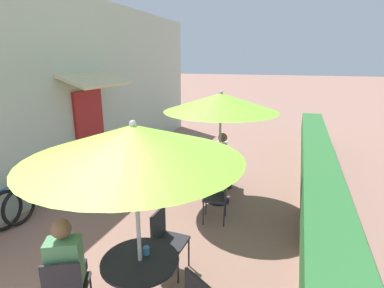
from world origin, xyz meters
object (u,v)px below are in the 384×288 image
patio_umbrella_near (134,142)px  cafe_chair_mid_right (219,194)px  cafe_chair_near_right (66,287)px  patio_umbrella_mid (221,102)px  seated_patron_near_right (67,266)px  cafe_chair_mid_left (219,165)px  patio_table_near (141,273)px  cafe_chair_near_left (166,236)px  patio_table_mid (219,177)px  coffee_cup_near (146,251)px  seated_patron_mid_left (224,158)px  bicycle_second (44,193)px

patio_umbrella_near → cafe_chair_mid_right: size_ratio=2.57×
cafe_chair_near_right → patio_umbrella_mid: size_ratio=0.39×
cafe_chair_near_right → seated_patron_near_right: seated_patron_near_right is taller
seated_patron_near_right → cafe_chair_mid_left: (0.59, 4.06, -0.17)m
patio_table_near → cafe_chair_near_left: 0.77m
cafe_chair_near_right → patio_table_mid: bearing=50.0°
cafe_chair_mid_right → cafe_chair_mid_left: bearing=5.7°
patio_umbrella_near → coffee_cup_near: (0.02, 0.11, -1.27)m
patio_umbrella_near → cafe_chair_near_right: bearing=-146.3°
patio_umbrella_near → cafe_chair_near_left: patio_umbrella_near is taller
patio_table_near → patio_umbrella_mid: 3.35m
patio_umbrella_near → seated_patron_near_right: (-0.69, -0.33, -1.33)m
patio_umbrella_mid → seated_patron_near_right: bearing=-103.3°
cafe_chair_mid_left → seated_patron_mid_left: seated_patron_mid_left is taller
patio_umbrella_near → seated_patron_near_right: size_ratio=1.79×
patio_umbrella_mid → bicycle_second: size_ratio=1.25×
patio_umbrella_mid → patio_table_near: bearing=-91.9°
cafe_chair_near_right → coffee_cup_near: 0.88m
patio_table_near → seated_patron_near_right: seated_patron_near_right is taller
cafe_chair_near_right → seated_patron_near_right: (-0.05, 0.10, 0.17)m
seated_patron_near_right → seated_patron_mid_left: bearing=52.4°
patio_table_mid → patio_umbrella_mid: bearing=0.0°
coffee_cup_near → seated_patron_near_right: bearing=-148.5°
bicycle_second → cafe_chair_mid_right: bearing=12.0°
cafe_chair_near_right → bicycle_second: cafe_chair_near_right is taller
cafe_chair_near_left → patio_umbrella_mid: 2.70m
patio_table_near → patio_umbrella_near: patio_umbrella_near is taller
cafe_chair_near_right → cafe_chair_mid_right: (0.94, 2.69, 0.00)m
patio_table_near → cafe_chair_near_right: cafe_chair_near_right is taller
cafe_chair_near_right → patio_table_mid: cafe_chair_near_right is taller
patio_umbrella_mid → cafe_chair_mid_right: patio_umbrella_mid is taller
patio_umbrella_mid → cafe_chair_mid_left: size_ratio=2.57×
bicycle_second → seated_patron_near_right: bearing=-40.2°
cafe_chair_mid_left → bicycle_second: (-2.84, -2.19, -0.16)m
coffee_cup_near → cafe_chair_mid_right: 2.18m
patio_table_near → cafe_chair_mid_left: cafe_chair_mid_left is taller
patio_table_near → seated_patron_near_right: size_ratio=0.67×
cafe_chair_mid_right → bicycle_second: (-3.24, -0.71, -0.16)m
cafe_chair_near_left → seated_patron_near_right: seated_patron_near_right is taller
patio_table_mid → patio_umbrella_mid: (0.00, 0.00, 1.49)m
patio_table_near → patio_umbrella_near: 1.49m
patio_umbrella_near → patio_table_mid: size_ratio=2.65×
cafe_chair_near_right → bicycle_second: size_ratio=0.49×
seated_patron_near_right → cafe_chair_mid_right: size_ratio=1.44×
seated_patron_mid_left → seated_patron_near_right: bearing=-19.1°
coffee_cup_near → cafe_chair_mid_left: (-0.12, 3.63, -0.23)m
cafe_chair_near_right → patio_umbrella_mid: bearing=50.0°
patio_umbrella_mid → bicycle_second: patio_umbrella_mid is taller
patio_table_near → patio_umbrella_mid: (0.10, 3.00, 1.49)m
patio_umbrella_near → patio_table_mid: (0.10, 3.00, -1.49)m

